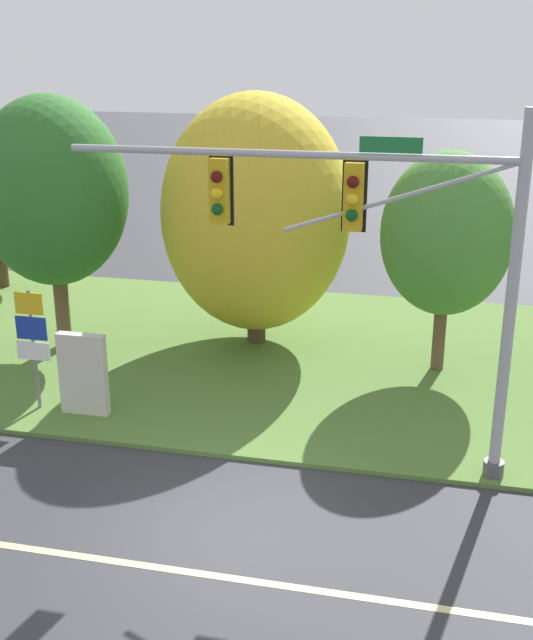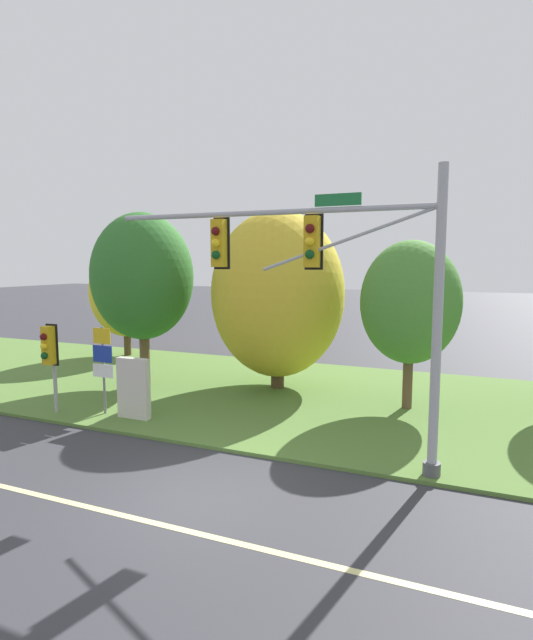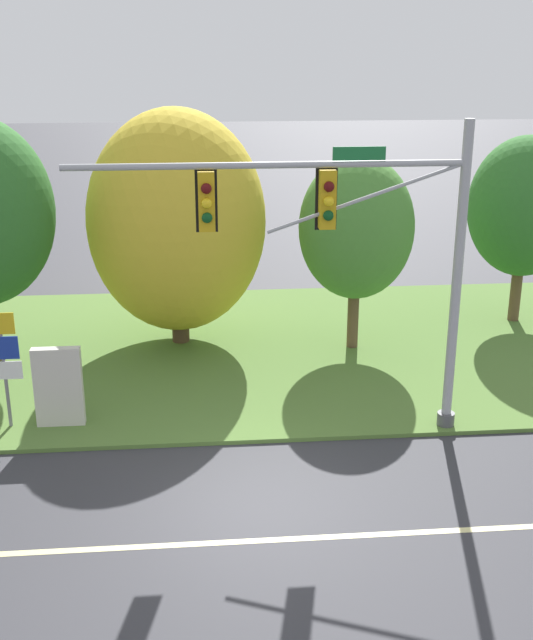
# 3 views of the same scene
# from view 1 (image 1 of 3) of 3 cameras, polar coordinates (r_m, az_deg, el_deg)

# --- Properties ---
(ground_plane) EXTENTS (160.00, 160.00, 0.00)m
(ground_plane) POSITION_cam_1_polar(r_m,az_deg,el_deg) (14.48, -3.23, -14.80)
(ground_plane) COLOR #333338
(lane_stripe) EXTENTS (36.00, 0.16, 0.01)m
(lane_stripe) POSITION_cam_1_polar(r_m,az_deg,el_deg) (13.54, -4.68, -17.54)
(lane_stripe) COLOR beige
(lane_stripe) RESTS_ON ground
(grass_verge) EXTENTS (48.00, 11.50, 0.10)m
(grass_verge) POSITION_cam_1_polar(r_m,az_deg,el_deg) (21.60, 2.76, -2.62)
(grass_verge) COLOR #517533
(grass_verge) RESTS_ON ground
(traffic_signal_mast) EXTENTS (8.54, 0.49, 6.96)m
(traffic_signal_mast) POSITION_cam_1_polar(r_m,az_deg,el_deg) (14.82, 8.20, 5.55)
(traffic_signal_mast) COLOR #9EA0A5
(traffic_signal_mast) RESTS_ON grass_verge
(route_sign_post) EXTENTS (0.80, 0.08, 2.82)m
(route_sign_post) POSITION_cam_1_polar(r_m,az_deg,el_deg) (18.64, -16.32, -1.10)
(route_sign_post) COLOR slate
(route_sign_post) RESTS_ON grass_verge
(tree_left_of_mast) EXTENTS (3.96, 3.96, 6.77)m
(tree_left_of_mast) POSITION_cam_1_polar(r_m,az_deg,el_deg) (21.79, -15.02, 8.78)
(tree_left_of_mast) COLOR brown
(tree_left_of_mast) RESTS_ON grass_verge
(tree_behind_signpost) EXTENTS (5.07, 5.07, 6.80)m
(tree_behind_signpost) POSITION_cam_1_polar(r_m,az_deg,el_deg) (21.53, -0.76, 7.56)
(tree_behind_signpost) COLOR #4C3823
(tree_behind_signpost) RESTS_ON grass_verge
(tree_mid_verge) EXTENTS (3.23, 3.23, 5.56)m
(tree_mid_verge) POSITION_cam_1_polar(r_m,az_deg,el_deg) (20.10, 12.70, 5.95)
(tree_mid_verge) COLOR brown
(tree_mid_verge) RESTS_ON grass_verge
(info_kiosk) EXTENTS (1.10, 0.24, 1.90)m
(info_kiosk) POSITION_cam_1_polar(r_m,az_deg,el_deg) (18.41, -12.90, -3.78)
(info_kiosk) COLOR beige
(info_kiosk) RESTS_ON grass_verge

